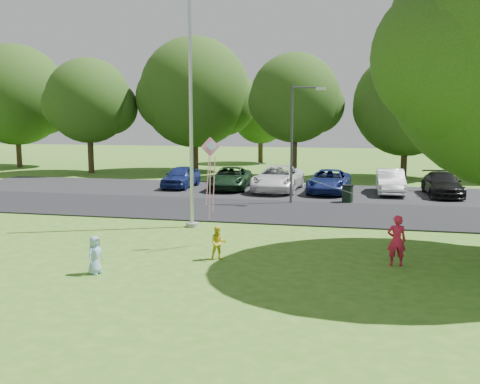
% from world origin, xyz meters
% --- Properties ---
extents(ground, '(120.00, 120.00, 0.00)m').
position_xyz_m(ground, '(0.00, 0.00, 0.00)').
color(ground, '#3A6C1C').
rests_on(ground, ground).
extents(park_road, '(60.00, 6.00, 0.06)m').
position_xyz_m(park_road, '(0.00, 9.00, 0.03)').
color(park_road, black).
rests_on(park_road, ground).
extents(parking_strip, '(42.00, 7.00, 0.06)m').
position_xyz_m(parking_strip, '(0.00, 15.50, 0.03)').
color(parking_strip, black).
rests_on(parking_strip, ground).
extents(flagpole, '(0.50, 0.50, 10.00)m').
position_xyz_m(flagpole, '(-3.50, 5.00, 4.17)').
color(flagpole, '#B7BABF').
rests_on(flagpole, ground).
extents(street_lamp, '(1.65, 0.22, 5.87)m').
position_xyz_m(street_lamp, '(-0.14, 11.43, 3.53)').
color(street_lamp, '#3F3F44').
rests_on(street_lamp, ground).
extents(trash_can, '(0.59, 0.59, 0.93)m').
position_xyz_m(trash_can, '(2.39, 12.21, 0.47)').
color(trash_can, black).
rests_on(trash_can, ground).
extents(tree_row, '(64.35, 11.94, 10.88)m').
position_xyz_m(tree_row, '(1.59, 24.23, 5.71)').
color(tree_row, '#332316').
rests_on(tree_row, ground).
extents(horizon_trees, '(77.46, 7.20, 7.02)m').
position_xyz_m(horizon_trees, '(4.06, 33.88, 4.30)').
color(horizon_trees, '#332316').
rests_on(horizon_trees, ground).
extents(parked_cars, '(16.75, 5.36, 1.46)m').
position_xyz_m(parked_cars, '(-0.33, 15.57, 0.73)').
color(parked_cars, navy).
rests_on(parked_cars, ground).
extents(woman, '(0.59, 0.42, 1.51)m').
position_xyz_m(woman, '(4.02, 0.96, 0.75)').
color(woman, red).
rests_on(woman, ground).
extents(child_yellow, '(0.62, 0.55, 1.04)m').
position_xyz_m(child_yellow, '(-1.24, 0.47, 0.52)').
color(child_yellow, yellow).
rests_on(child_yellow, ground).
extents(child_blue, '(0.44, 0.58, 1.07)m').
position_xyz_m(child_blue, '(-4.21, -1.69, 0.54)').
color(child_blue, '#85A5CC').
rests_on(child_blue, ground).
extents(kite, '(6.19, 1.29, 2.79)m').
position_xyz_m(kite, '(-1.77, 1.95, 2.91)').
color(kite, pink).
rests_on(kite, ground).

